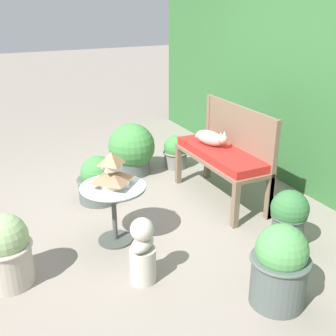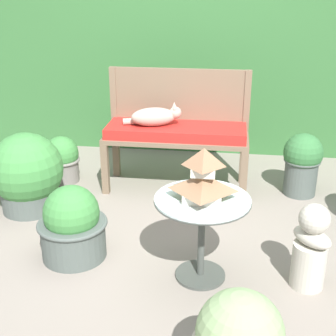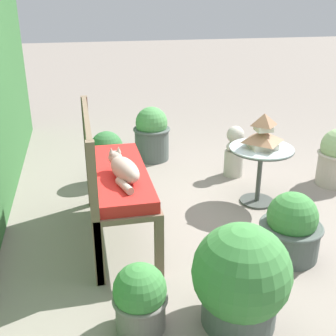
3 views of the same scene
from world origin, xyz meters
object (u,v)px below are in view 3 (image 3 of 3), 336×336
cat (124,169)px  patio_table (261,160)px  pagoda_birdhouse (263,133)px  potted_plant_path_edge (140,298)px  potted_plant_hedge_corner (152,134)px  garden_bench (119,181)px  garden_bust (234,152)px  potted_plant_table_far (291,228)px  potted_plant_bench_right (241,279)px  potted_plant_patio_mid (107,155)px

cat → patio_table: cat is taller
pagoda_birdhouse → potted_plant_path_edge: (-1.39, 1.34, -0.48)m
cat → potted_plant_hedge_corner: bearing=-32.3°
cat → potted_plant_hedge_corner: size_ratio=0.80×
potted_plant_hedge_corner → potted_plant_path_edge: bearing=168.5°
patio_table → pagoda_birdhouse: (-0.00, 0.00, 0.26)m
garden_bench → potted_plant_path_edge: (-1.07, 0.00, -0.28)m
garden_bust → potted_plant_hedge_corner: (0.67, 0.79, 0.04)m
garden_bench → cat: (-0.18, -0.02, 0.17)m
garden_bench → potted_plant_table_far: size_ratio=2.42×
garden_bust → potted_plant_table_far: (-1.54, 0.12, -0.03)m
cat → patio_table: size_ratio=0.86×
garden_bust → potted_plant_bench_right: (-2.13, 0.75, 0.04)m
patio_table → garden_bust: bearing=-0.1°
patio_table → pagoda_birdhouse: 0.26m
garden_bench → patio_table: garden_bench is taller
garden_bench → patio_table: size_ratio=2.13×
potted_plant_hedge_corner → potted_plant_path_edge: 2.78m
potted_plant_bench_right → patio_table: bearing=-27.2°
pagoda_birdhouse → potted_plant_table_far: size_ratio=0.62×
garden_bust → pagoda_birdhouse: bearing=-131.4°
pagoda_birdhouse → potted_plant_table_far: (-0.88, 0.12, -0.46)m
cat → potted_plant_table_far: size_ratio=0.98×
garden_bench → garden_bust: garden_bench is taller
potted_plant_table_far → cat: bearing=72.6°
garden_bust → potted_plant_table_far: size_ratio=1.08×
cat → pagoda_birdhouse: size_ratio=1.59×
pagoda_birdhouse → potted_plant_path_edge: size_ratio=0.74×
potted_plant_path_edge → patio_table: bearing=-44.0°
potted_plant_path_edge → garden_bust: bearing=-33.2°
pagoda_birdhouse → potted_plant_bench_right: bearing=152.8°
patio_table → potted_plant_table_far: size_ratio=1.13×
potted_plant_patio_mid → potted_plant_hedge_corner: potted_plant_hedge_corner is taller
garden_bust → potted_plant_hedge_corner: 1.04m
potted_plant_table_far → potted_plant_path_edge: 1.32m
potted_plant_path_edge → potted_plant_bench_right: bearing=-97.1°
garden_bench → potted_plant_path_edge: garden_bench is taller
pagoda_birdhouse → potted_plant_hedge_corner: bearing=30.4°
garden_bust → potted_plant_bench_right: bearing=-150.8°
potted_plant_path_edge → cat: bearing=-1.6°
patio_table → potted_plant_path_edge: 1.94m
potted_plant_table_far → potted_plant_path_edge: size_ratio=1.20×
patio_table → potted_plant_patio_mid: size_ratio=1.06×
garden_bust → potted_plant_hedge_corner: bearing=98.2°
garden_bust → potted_plant_patio_mid: size_ratio=1.01×
pagoda_birdhouse → garden_bust: (0.66, -0.00, -0.42)m
potted_plant_patio_mid → potted_plant_bench_right: 2.32m
potted_plant_bench_right → cat: bearing=30.5°
potted_plant_patio_mid → potted_plant_bench_right: (-2.24, -0.60, 0.01)m
garden_bench → potted_plant_bench_right: (-1.14, -0.59, -0.19)m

